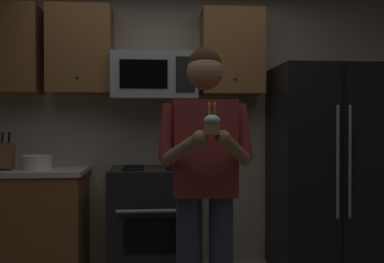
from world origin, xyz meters
The scene contains 10 objects.
wall_back centered at (0.00, 1.75, 1.30)m, with size 4.40×0.10×2.60m, color #B7AD99.
oven_range centered at (-0.15, 1.36, 0.46)m, with size 0.76×0.70×0.93m.
microwave centered at (-0.15, 1.48, 1.72)m, with size 0.74×0.41×0.40m.
refrigerator centered at (1.35, 1.32, 0.90)m, with size 0.90×0.75×1.80m.
cabinet_row_upper centered at (-0.72, 1.53, 1.95)m, with size 2.78×0.36×0.76m.
counter_left centered at (-1.45, 1.38, 0.46)m, with size 1.44×0.66×0.92m.
knife_block centered at (-1.40, 1.33, 1.03)m, with size 0.16×0.15×0.32m.
bowl_large_white centered at (-1.14, 1.35, 0.98)m, with size 0.25×0.25×0.12m.
person centered at (0.16, 0.21, 1.00)m, with size 0.60×0.48×1.76m.
cupcake centered at (0.16, -0.12, 1.29)m, with size 0.09×0.09×0.17m.
Camera 1 is at (-0.14, -2.43, 1.28)m, focal length 41.20 mm.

